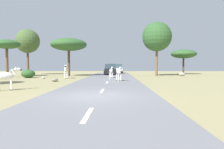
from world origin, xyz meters
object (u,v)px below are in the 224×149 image
(rock_0, at_px, (55,80))
(rock_3, at_px, (44,78))
(car_1, at_px, (118,69))
(zebra_3, at_px, (7,76))
(zebra_1, at_px, (66,70))
(zebra_0, at_px, (119,72))
(tree_3, at_px, (69,45))
(zebra_2, at_px, (111,71))
(tree_4, at_px, (7,45))
(tree_1, at_px, (184,54))
(tree_2, at_px, (28,41))
(bush_1, at_px, (28,74))
(rock_2, at_px, (182,74))
(tree_0, at_px, (157,37))
(car_0, at_px, (110,70))

(rock_0, distance_m, rock_3, 4.93)
(car_1, bearing_deg, zebra_3, 75.16)
(zebra_1, xyz_separation_m, rock_0, (0.04, -4.60, -0.82))
(zebra_0, xyz_separation_m, tree_3, (-7.14, 9.86, 3.61))
(zebra_2, bearing_deg, tree_4, -25.53)
(zebra_0, distance_m, tree_1, 20.21)
(zebra_2, xyz_separation_m, tree_2, (-13.77, 8.38, 4.55))
(tree_1, height_order, bush_1, tree_1)
(tree_1, distance_m, bush_1, 25.27)
(tree_2, bearing_deg, zebra_3, -69.82)
(zebra_2, bearing_deg, rock_2, -165.14)
(zebra_3, relative_size, rock_0, 2.36)
(zebra_1, relative_size, tree_1, 0.40)
(zebra_1, height_order, rock_2, zebra_1)
(tree_0, distance_m, rock_0, 16.84)
(zebra_1, xyz_separation_m, zebra_3, (-0.85, -11.58, -0.11))
(rock_0, relative_size, rock_2, 0.64)
(tree_2, height_order, bush_1, tree_2)
(tree_0, relative_size, rock_3, 20.37)
(car_0, height_order, bush_1, car_0)
(zebra_3, height_order, bush_1, zebra_3)
(tree_0, distance_m, tree_3, 12.75)
(zebra_3, relative_size, tree_3, 0.27)
(rock_2, bearing_deg, zebra_0, -130.48)
(zebra_1, height_order, bush_1, zebra_1)
(zebra_2, height_order, car_0, car_0)
(tree_4, xyz_separation_m, bush_1, (3.75, -2.09, -3.81))
(car_0, distance_m, bush_1, 12.94)
(rock_0, bearing_deg, zebra_3, -97.30)
(rock_2, bearing_deg, tree_2, 174.08)
(tree_3, xyz_separation_m, tree_4, (-7.88, -2.15, -0.18))
(tree_1, height_order, rock_2, tree_1)
(zebra_2, xyz_separation_m, car_0, (-0.43, 8.81, -0.02))
(car_1, distance_m, bush_1, 18.38)
(car_0, relative_size, car_1, 1.01)
(car_1, bearing_deg, rock_3, 61.61)
(car_0, bearing_deg, rock_3, -128.26)
(zebra_0, xyz_separation_m, tree_0, (5.55, 10.44, 4.76))
(tree_1, bearing_deg, zebra_0, -124.38)
(tree_3, bearing_deg, zebra_2, -37.46)
(zebra_1, distance_m, rock_0, 4.67)
(car_0, bearing_deg, tree_0, -28.74)
(zebra_2, xyz_separation_m, rock_3, (-7.79, -1.26, -0.73))
(zebra_2, relative_size, rock_0, 2.29)
(tree_2, bearing_deg, tree_0, -8.48)
(car_1, xyz_separation_m, rock_3, (-8.56, -16.41, -0.71))
(car_1, distance_m, rock_2, 13.27)
(car_1, height_order, bush_1, car_1)
(zebra_2, xyz_separation_m, tree_4, (-14.12, 2.63, 3.45))
(zebra_0, xyz_separation_m, car_1, (-0.12, 20.23, -0.05))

